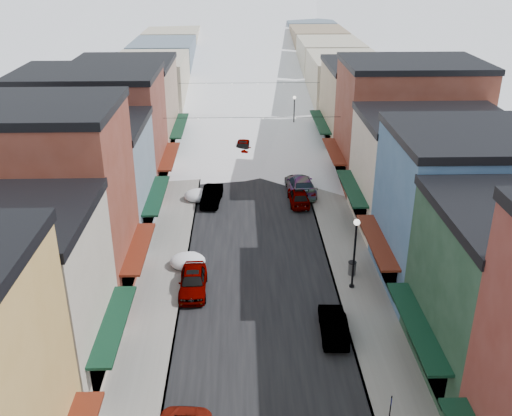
{
  "coord_description": "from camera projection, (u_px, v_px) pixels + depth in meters",
  "views": [
    {
      "loc": [
        -1.12,
        -11.3,
        20.31
      ],
      "look_at": [
        0.0,
        27.99,
        2.47
      ],
      "focal_mm": 40.0,
      "sensor_mm": 36.0,
      "label": 1
    }
  ],
  "objects": [
    {
      "name": "road",
      "position": [
        249.0,
        123.0,
        73.32
      ],
      "size": [
        10.0,
        160.0,
        0.01
      ],
      "primitive_type": "cube",
      "color": "black",
      "rests_on": "ground"
    },
    {
      "name": "sidewalk_left",
      "position": [
        198.0,
        123.0,
        73.12
      ],
      "size": [
        3.2,
        160.0,
        0.15
      ],
      "primitive_type": "cube",
      "color": "gray",
      "rests_on": "ground"
    },
    {
      "name": "sidewalk_right",
      "position": [
        300.0,
        122.0,
        73.46
      ],
      "size": [
        3.2,
        160.0,
        0.15
      ],
      "primitive_type": "cube",
      "color": "gray",
      "rests_on": "ground"
    },
    {
      "name": "curb_left",
      "position": [
        210.0,
        123.0,
        73.16
      ],
      "size": [
        0.1,
        160.0,
        0.15
      ],
      "primitive_type": "cube",
      "color": "slate",
      "rests_on": "ground"
    },
    {
      "name": "curb_right",
      "position": [
        288.0,
        122.0,
        73.42
      ],
      "size": [
        0.1,
        160.0,
        0.15
      ],
      "primitive_type": "cube",
      "color": "slate",
      "rests_on": "ground"
    },
    {
      "name": "bldg_l_brick_near",
      "position": [
        33.0,
        205.0,
        34.42
      ],
      "size": [
        12.3,
        8.2,
        12.5
      ],
      "color": "brown",
      "rests_on": "ground"
    },
    {
      "name": "bldg_l_grayblue",
      "position": [
        81.0,
        180.0,
        42.9
      ],
      "size": [
        11.3,
        9.2,
        9.0
      ],
      "color": "gray",
      "rests_on": "ground"
    },
    {
      "name": "bldg_l_brick_far",
      "position": [
        93.0,
        132.0,
        50.65
      ],
      "size": [
        13.3,
        9.2,
        11.0
      ],
      "color": "brown",
      "rests_on": "ground"
    },
    {
      "name": "bldg_l_tan",
      "position": [
        126.0,
        109.0,
        59.99
      ],
      "size": [
        11.3,
        11.2,
        10.0
      ],
      "color": "tan",
      "rests_on": "ground"
    },
    {
      "name": "bldg_r_blue",
      "position": [
        468.0,
        211.0,
        35.99
      ],
      "size": [
        11.3,
        9.2,
        10.5
      ],
      "color": "#3F658F",
      "rests_on": "ground"
    },
    {
      "name": "bldg_r_cream",
      "position": [
        430.0,
        172.0,
        44.51
      ],
      "size": [
        12.3,
        9.2,
        9.0
      ],
      "color": "beige",
      "rests_on": "ground"
    },
    {
      "name": "bldg_r_brick_far",
      "position": [
        407.0,
        124.0,
        52.19
      ],
      "size": [
        13.3,
        9.2,
        11.5
      ],
      "color": "maroon",
      "rests_on": "ground"
    },
    {
      "name": "bldg_r_tan",
      "position": [
        372.0,
        107.0,
        61.68
      ],
      "size": [
        11.3,
        11.2,
        9.5
      ],
      "color": "tan",
      "rests_on": "ground"
    },
    {
      "name": "distant_blocks",
      "position": [
        246.0,
        60.0,
        92.6
      ],
      "size": [
        34.0,
        55.0,
        8.0
      ],
      "color": "gray",
      "rests_on": "ground"
    },
    {
      "name": "overhead_cables",
      "position": [
        251.0,
        98.0,
        59.38
      ],
      "size": [
        16.4,
        15.04,
        0.04
      ],
      "color": "black",
      "rests_on": "ground"
    },
    {
      "name": "car_silver_sedan",
      "position": [
        193.0,
        281.0,
        36.86
      ],
      "size": [
        1.84,
        4.42,
        1.5
      ],
      "primitive_type": "imported",
      "rotation": [
        0.0,
        0.0,
        0.02
      ],
      "color": "#94959B",
      "rests_on": "ground"
    },
    {
      "name": "car_dark_hatch",
      "position": [
        212.0,
        195.0,
        49.84
      ],
      "size": [
        1.92,
        4.43,
        1.42
      ],
      "primitive_type": "imported",
      "rotation": [
        0.0,
        0.0,
        -0.1
      ],
      "color": "black",
      "rests_on": "ground"
    },
    {
      "name": "car_silver_wagon",
      "position": [
        213.0,
        137.0,
        65.41
      ],
      "size": [
        2.14,
        4.85,
        1.39
      ],
      "primitive_type": "imported",
      "rotation": [
        0.0,
        0.0,
        -0.04
      ],
      "color": "#AEB2B7",
      "rests_on": "ground"
    },
    {
      "name": "car_green_sedan",
      "position": [
        333.0,
        325.0,
        32.73
      ],
      "size": [
        1.61,
        4.17,
        1.35
      ],
      "primitive_type": "imported",
      "rotation": [
        0.0,
        0.0,
        3.1
      ],
      "color": "black",
      "rests_on": "ground"
    },
    {
      "name": "car_gray_suv",
      "position": [
        299.0,
        196.0,
        49.66
      ],
      "size": [
        1.78,
        4.22,
        1.43
      ],
      "primitive_type": "imported",
      "rotation": [
        0.0,
        0.0,
        3.17
      ],
      "color": "gray",
      "rests_on": "ground"
    },
    {
      "name": "car_black_sedan",
      "position": [
        301.0,
        185.0,
        51.76
      ],
      "size": [
        2.71,
        5.89,
        1.67
      ],
      "primitive_type": "imported",
      "rotation": [
        0.0,
        0.0,
        3.21
      ],
      "color": "black",
      "rests_on": "ground"
    },
    {
      "name": "car_lane_silver",
      "position": [
        243.0,
        148.0,
        61.68
      ],
      "size": [
        2.26,
        4.67,
        1.53
      ],
      "primitive_type": "imported",
      "rotation": [
        0.0,
        0.0,
        -0.1
      ],
      "color": "gray",
      "rests_on": "ground"
    },
    {
      "name": "car_lane_white",
      "position": [
        251.0,
        94.0,
        85.07
      ],
      "size": [
        2.79,
        5.42,
        1.46
      ],
      "primitive_type": "imported",
      "rotation": [
        0.0,
        0.0,
        3.07
      ],
      "color": "silver",
      "rests_on": "ground"
    },
    {
      "name": "parking_sign",
      "position": [
        390.0,
        410.0,
        25.74
      ],
      "size": [
        0.08,
        0.27,
        2.01
      ],
      "color": "black",
      "rests_on": "sidewalk_right"
    },
    {
      "name": "trash_can",
      "position": [
        352.0,
        268.0,
        38.62
      ],
      "size": [
        0.56,
        0.56,
        0.96
      ],
      "color": "#55585A",
      "rests_on": "sidewalk_right"
    },
    {
      "name": "streetlamp_near",
      "position": [
        355.0,
        245.0,
        36.1
      ],
      "size": [
        0.41,
        0.41,
        4.9
      ],
      "color": "black",
      "rests_on": "sidewalk_right"
    },
    {
      "name": "streetlamp_far",
      "position": [
        294.0,
        111.0,
        66.57
      ],
      "size": [
        0.4,
        0.4,
        4.77
      ],
      "color": "black",
      "rests_on": "sidewalk_right"
    },
    {
      "name": "snow_pile_mid",
      "position": [
        188.0,
        261.0,
        39.8
      ],
      "size": [
        2.47,
        2.72,
        1.05
      ],
      "color": "white",
      "rests_on": "ground"
    },
    {
      "name": "snow_pile_far",
      "position": [
        199.0,
        195.0,
        50.42
      ],
      "size": [
        2.51,
        2.74,
        1.06
      ],
      "color": "white",
      "rests_on": "ground"
    }
  ]
}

